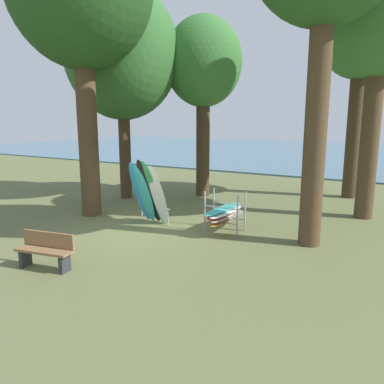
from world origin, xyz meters
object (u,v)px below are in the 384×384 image
(tree_deep_back, at_px, (122,54))
(park_bench, at_px, (46,250))
(tree_mid_behind, at_px, (362,34))
(tree_far_right_back, at_px, (203,65))
(leaning_board_pile, at_px, (149,193))
(board_storage_rack, at_px, (225,214))

(tree_deep_back, distance_m, park_bench, 9.86)
(tree_mid_behind, bearing_deg, tree_far_right_back, -152.75)
(tree_far_right_back, relative_size, leaning_board_pile, 3.51)
(tree_mid_behind, xyz_separation_m, park_bench, (-4.84, -12.33, -6.45))
(tree_mid_behind, relative_size, board_storage_rack, 4.28)
(board_storage_rack, bearing_deg, park_bench, -115.21)
(tree_deep_back, bearing_deg, leaning_board_pile, -40.17)
(tree_mid_behind, relative_size, leaning_board_pile, 4.12)
(leaning_board_pile, distance_m, board_storage_rack, 2.59)
(park_bench, bearing_deg, tree_far_right_back, 96.02)
(tree_far_right_back, relative_size, tree_deep_back, 0.87)
(tree_mid_behind, relative_size, tree_far_right_back, 1.17)
(tree_far_right_back, relative_size, board_storage_rack, 3.64)
(tree_deep_back, height_order, park_bench, tree_deep_back)
(tree_mid_behind, relative_size, tree_deep_back, 1.03)
(tree_mid_behind, bearing_deg, leaning_board_pile, -121.84)
(leaning_board_pile, bearing_deg, tree_far_right_back, 98.94)
(park_bench, bearing_deg, leaning_board_pile, 92.47)
(tree_deep_back, bearing_deg, park_bench, -62.91)
(leaning_board_pile, xyz_separation_m, park_bench, (0.18, -4.24, -0.59))
(tree_far_right_back, bearing_deg, tree_deep_back, -141.63)
(leaning_board_pile, height_order, park_bench, leaning_board_pile)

